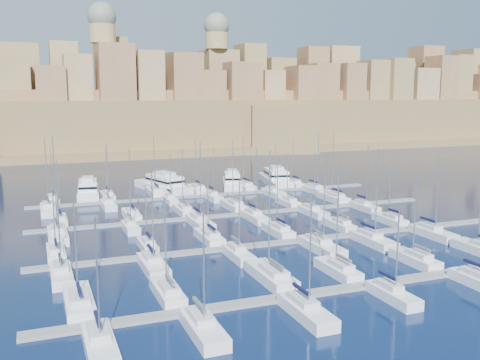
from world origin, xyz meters
name	(u,v)px	position (x,y,z in m)	size (l,w,h in m)	color
ground	(265,226)	(0.00, 0.00, 0.00)	(600.00, 600.00, 0.00)	black
pontoon_near	(372,284)	(0.00, -34.00, 0.20)	(84.00, 2.00, 0.40)	slate
pontoon_mid_near	(294,241)	(0.00, -12.00, 0.20)	(84.00, 2.00, 0.40)	slate
pontoon_mid_far	(245,214)	(0.00, 10.00, 0.20)	(84.00, 2.00, 0.40)	slate
pontoon_far	(211,195)	(0.00, 32.00, 0.20)	(84.00, 2.00, 0.40)	slate
sailboat_0	(79,302)	(-35.55, -27.96, 0.77)	(3.10, 10.32, 15.33)	white
sailboat_1	(168,292)	(-25.35, -28.67, 0.73)	(2.66, 8.88, 12.54)	white
sailboat_2	(271,275)	(-11.34, -27.70, 0.79)	(3.26, 10.86, 17.39)	white
sailboat_3	(338,270)	(-1.81, -28.73, 0.74)	(2.63, 8.77, 13.91)	white
sailboat_4	(415,259)	(11.06, -28.67, 0.74)	(2.67, 8.89, 13.23)	white
sailboat_6	(100,344)	(-34.56, -39.48, 0.74)	(2.76, 9.20, 13.62)	white
sailboat_7	(203,328)	(-24.34, -39.59, 0.75)	(2.83, 9.42, 13.90)	white
sailboat_8	(306,311)	(-12.49, -39.60, 0.75)	(2.83, 9.43, 14.35)	white
sailboat_9	(392,294)	(-0.59, -38.92, 0.71)	(2.41, 8.04, 11.35)	white
sailboat_12	(56,253)	(-37.12, -6.83, 0.73)	(2.57, 8.57, 12.52)	white
sailboat_13	(147,245)	(-23.48, -7.43, 0.70)	(2.20, 7.33, 10.54)	white
sailboat_14	(209,237)	(-12.93, -6.48, 0.75)	(2.78, 9.26, 14.46)	white
sailboat_15	(278,231)	(-0.36, -6.72, 0.74)	(2.64, 8.79, 13.88)	white
sailboat_16	(339,225)	(11.77, -6.95, 0.73)	(2.49, 8.31, 12.74)	white
sailboat_17	(390,220)	(22.93, -6.96, 0.73)	(2.49, 8.30, 12.79)	white
sailboat_18	(61,275)	(-36.90, -17.34, 0.73)	(2.67, 8.91, 12.35)	white
sailboat_19	(153,265)	(-24.79, -17.75, 0.76)	(2.92, 9.74, 15.53)	white
sailboat_20	(238,254)	(-11.85, -17.06, 0.72)	(2.50, 8.33, 12.26)	white
sailboat_21	(321,246)	(1.65, -18.09, 0.77)	(3.13, 10.42, 15.31)	white
sailboat_22	(373,240)	(11.36, -17.85, 0.77)	(2.98, 9.95, 16.07)	white
sailboat_23	(433,233)	(23.70, -17.70, 0.75)	(2.89, 9.63, 14.73)	white
sailboat_24	(60,221)	(-35.49, 14.99, 0.72)	(2.46, 8.20, 12.56)	white
sailboat_25	(132,214)	(-22.03, 15.27, 0.74)	(2.63, 8.77, 14.32)	white
sailboat_26	(184,210)	(-11.39, 15.22, 0.74)	(2.60, 8.66, 13.49)	white
sailboat_27	(234,206)	(-0.23, 15.71, 0.76)	(2.90, 9.65, 14.90)	white
sailboat_28	(288,202)	(12.29, 15.02, 0.72)	(2.47, 8.24, 11.89)	white
sailboat_29	(334,198)	(24.35, 15.95, 0.77)	(3.04, 10.15, 16.11)	white
sailboat_30	(58,235)	(-36.42, 3.88, 0.79)	(3.15, 10.48, 17.73)	white
sailboat_31	(131,227)	(-23.96, 5.23, 0.72)	(2.32, 7.73, 12.22)	white
sailboat_32	(200,222)	(-11.32, 4.09, 0.77)	(3.02, 10.07, 16.06)	white
sailboat_33	(255,217)	(-0.05, 4.64, 0.75)	(2.68, 8.94, 14.68)	white
sailboat_34	(313,212)	(12.76, 4.69, 0.74)	(2.65, 8.85, 13.33)	white
sailboat_35	(365,207)	(25.28, 4.94, 0.74)	(2.50, 8.33, 13.98)	white
sailboat_36	(53,200)	(-35.89, 37.13, 0.73)	(2.54, 8.47, 12.70)	white
sailboat_37	(108,196)	(-23.83, 37.27, 0.72)	(2.63, 8.76, 12.16)	white
sailboat_38	(155,192)	(-12.35, 37.87, 0.76)	(3.00, 9.99, 14.69)	white
sailboat_39	(197,189)	(-1.74, 38.03, 0.75)	(3.09, 10.31, 13.64)	white
sailboat_40	(244,186)	(10.98, 37.90, 0.75)	(3.02, 10.05, 13.96)	white
sailboat_41	(294,184)	(24.77, 37.03, 0.72)	(2.48, 8.27, 12.39)	white
sailboat_42	(48,210)	(-37.23, 25.93, 0.77)	(3.12, 10.39, 16.00)	white
sailboat_43	(108,205)	(-25.01, 26.79, 0.74)	(2.59, 8.64, 14.29)	white
sailboat_44	(170,200)	(-11.22, 27.47, 0.71)	(2.18, 7.25, 11.42)	white
sailboat_45	(213,197)	(-1.10, 27.08, 0.72)	(2.41, 8.04, 12.44)	white
sailboat_46	(274,193)	(14.13, 26.40, 0.74)	(2.83, 9.44, 12.75)	white
sailboat_47	(316,190)	(25.44, 26.00, 0.77)	(3.08, 10.26, 15.38)	white
motor_yacht_a	(88,190)	(-27.83, 41.15, 1.73)	(6.40, 16.34, 5.25)	white
motor_yacht_b	(163,184)	(-9.13, 42.96, 1.73)	(11.39, 20.53, 5.25)	white
motor_yacht_c	(232,182)	(8.56, 40.58, 1.73)	(8.72, 15.36, 5.25)	white
motor_yacht_d	(276,178)	(22.02, 42.51, 1.73)	(9.23, 19.48, 5.25)	white
fortified_city	(125,116)	(-0.19, 155.26, 14.74)	(460.00, 108.95, 59.52)	brown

